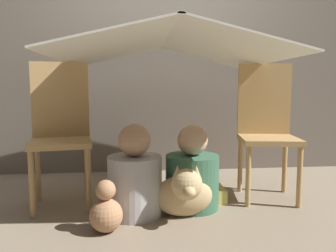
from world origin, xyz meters
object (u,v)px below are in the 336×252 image
person_front (135,179)px  person_second (192,175)px  chair_left (61,128)px  chair_right (266,125)px  dog (184,192)px

person_front → person_second: (0.39, 0.10, -0.01)m
chair_left → chair_right: (1.51, 0.00, 0.00)m
chair_right → person_front: 1.08m
person_second → dog: 0.22m
chair_right → person_second: 0.71m
chair_right → dog: (-0.68, -0.39, -0.37)m
dog → person_front: bearing=163.5°
dog → chair_right: bearing=29.7°
chair_right → person_second: (-0.60, -0.20, -0.31)m
chair_right → person_front: bearing=-154.1°
chair_left → person_second: 0.98m
chair_left → dog: size_ratio=2.67×
person_front → chair_right: bearing=16.7°
chair_right → dog: size_ratio=2.67×
chair_left → dog: bearing=-35.0°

